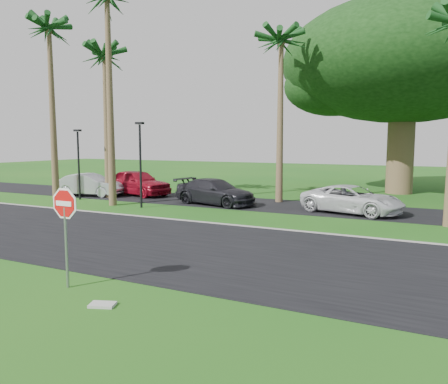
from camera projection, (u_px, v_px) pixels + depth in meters
ground at (130, 257)px, 13.69m from camera, size 120.00×120.00×0.00m
road at (166, 243)px, 15.46m from camera, size 120.00×8.00×0.02m
parking_strip at (270, 205)px, 24.79m from camera, size 120.00×5.00×0.02m
curb at (218, 224)px, 19.06m from camera, size 120.00×0.12×0.06m
stop_sign_near at (65, 217)px, 10.60m from camera, size 1.05×0.07×2.62m
palm_left_far at (49, 33)px, 26.30m from camera, size 5.00×5.00×11.50m
palm_left_mid at (105, 60)px, 27.13m from camera, size 5.00×5.00×10.00m
palm_left_near at (107, 2)px, 23.52m from camera, size 5.00×5.00×12.50m
palm_center at (281, 44)px, 25.08m from camera, size 5.00×5.00×10.50m
canopy_tree at (404, 62)px, 29.54m from camera, size 16.50×16.50×13.12m
streetlight_left at (79, 159)px, 26.95m from camera, size 0.45×0.25×4.34m
streetlight_right at (140, 159)px, 23.60m from camera, size 0.45×0.25×4.64m
car_silver at (90, 185)px, 28.89m from camera, size 4.69×2.38×1.48m
car_red at (137, 183)px, 29.24m from camera, size 5.35×3.00×1.72m
car_dark at (215, 192)px, 24.97m from camera, size 5.30×2.94×1.45m
car_minivan at (352, 200)px, 21.87m from camera, size 5.43×3.45×1.40m
utility_slab at (102, 305)px, 9.56m from camera, size 0.64×0.52×0.06m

